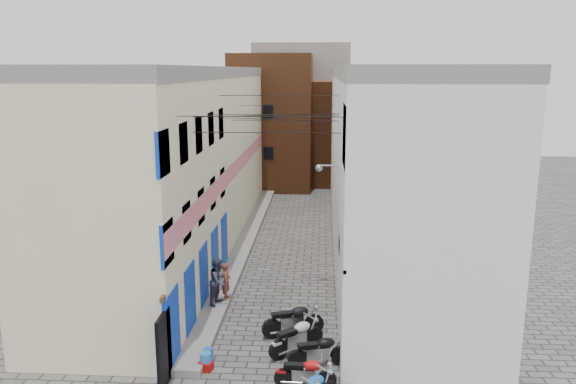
% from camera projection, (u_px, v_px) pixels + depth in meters
% --- Properties ---
extents(ground, '(90.00, 90.00, 0.00)m').
position_uv_depth(ground, '(255.00, 381.00, 16.33)').
color(ground, '#4F4C4A').
rests_on(ground, ground).
extents(plinth, '(0.90, 26.00, 0.25)m').
position_uv_depth(plinth, '(246.00, 242.00, 29.11)').
color(plinth, gray).
rests_on(plinth, ground).
extents(building_left, '(5.10, 27.00, 9.00)m').
position_uv_depth(building_left, '(187.00, 158.00, 28.30)').
color(building_left, beige).
rests_on(building_left, ground).
extents(building_right, '(5.94, 26.00, 9.00)m').
position_uv_depth(building_right, '(386.00, 160.00, 27.73)').
color(building_right, white).
rests_on(building_right, ground).
extents(building_far_brick_left, '(6.00, 6.00, 10.00)m').
position_uv_depth(building_far_brick_left, '(272.00, 122.00, 42.69)').
color(building_far_brick_left, brown).
rests_on(building_far_brick_left, ground).
extents(building_far_brick_right, '(5.00, 6.00, 8.00)m').
position_uv_depth(building_far_brick_right, '(337.00, 132.00, 44.54)').
color(building_far_brick_right, brown).
rests_on(building_far_brick_right, ground).
extents(building_far_concrete, '(8.00, 5.00, 11.00)m').
position_uv_depth(building_far_concrete, '(301.00, 110.00, 48.31)').
color(building_far_concrete, gray).
rests_on(building_far_concrete, ground).
extents(far_shopfront, '(2.00, 0.30, 2.40)m').
position_uv_depth(far_shopfront, '(296.00, 178.00, 40.65)').
color(far_shopfront, black).
rests_on(far_shopfront, ground).
extents(overhead_wires, '(5.80, 13.02, 1.32)m').
position_uv_depth(overhead_wires, '(276.00, 114.00, 22.26)').
color(overhead_wires, black).
rests_on(overhead_wires, ground).
extents(motorcycle_d, '(1.81, 0.62, 1.04)m').
position_uv_depth(motorcycle_d, '(305.00, 371.00, 15.86)').
color(motorcycle_d, '#A50B0E').
rests_on(motorcycle_d, ground).
extents(motorcycle_e, '(2.05, 1.10, 1.13)m').
position_uv_depth(motorcycle_e, '(319.00, 350.00, 16.98)').
color(motorcycle_e, black).
rests_on(motorcycle_e, ground).
extents(motorcycle_f, '(2.02, 1.86, 1.21)m').
position_uv_depth(motorcycle_f, '(297.00, 335.00, 17.83)').
color(motorcycle_f, '#BCBDC2').
rests_on(motorcycle_f, ground).
extents(motorcycle_g, '(2.28, 1.34, 1.26)m').
position_uv_depth(motorcycle_g, '(293.00, 319.00, 18.97)').
color(motorcycle_g, black).
rests_on(motorcycle_g, ground).
extents(person_a, '(0.35, 0.53, 1.44)m').
position_uv_depth(person_a, '(226.00, 281.00, 21.41)').
color(person_a, brown).
rests_on(person_a, plinth).
extents(person_b, '(0.93, 1.04, 1.78)m').
position_uv_depth(person_b, '(219.00, 281.00, 20.96)').
color(person_b, '#34364E').
rests_on(person_b, plinth).
extents(water_jug_near, '(0.41, 0.41, 0.53)m').
position_uv_depth(water_jug_near, '(206.00, 361.00, 16.92)').
color(water_jug_near, '#277BC6').
rests_on(water_jug_near, ground).
extents(water_jug_far, '(0.33, 0.33, 0.46)m').
position_uv_depth(water_jug_far, '(208.00, 356.00, 17.31)').
color(water_jug_far, blue).
rests_on(water_jug_far, ground).
extents(red_crate, '(0.48, 0.41, 0.26)m').
position_uv_depth(red_crate, '(206.00, 366.00, 16.89)').
color(red_crate, '#A50B0C').
rests_on(red_crate, ground).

